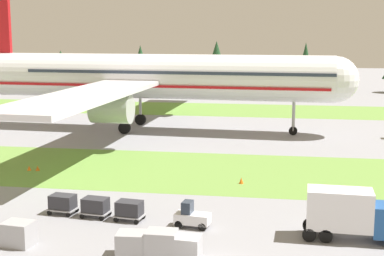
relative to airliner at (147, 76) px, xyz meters
name	(u,v)px	position (x,y,z in m)	size (l,w,h in m)	color
grass_strip_near	(239,172)	(15.35, -23.65, -7.99)	(320.00, 17.57, 0.01)	olive
grass_strip_far	(258,110)	(15.35, 23.48, -7.99)	(320.00, 17.57, 0.01)	olive
airliner	(147,76)	(0.00, 0.00, 0.00)	(60.33, 74.30, 22.31)	silver
baggage_tug	(192,217)	(13.07, -40.67, -7.18)	(2.75, 1.64, 1.97)	silver
cargo_dolly_lead	(129,209)	(8.10, -39.98, -7.08)	(2.38, 1.79, 1.55)	#A3A3A8
cargo_dolly_second	(95,206)	(5.22, -39.58, -7.08)	(2.38, 1.79, 1.55)	#A3A3A8
cargo_dolly_third	(63,203)	(2.35, -39.19, -7.08)	(2.38, 1.79, 1.55)	#A3A3A8
catering_truck	(353,213)	(24.64, -41.42, -6.04)	(7.06, 2.63, 3.58)	#1E4C8E
uld_container_0	(18,234)	(1.95, -46.14, -7.16)	(2.00, 1.60, 1.68)	#A3A3A8
uld_container_1	(132,244)	(10.10, -46.60, -7.21)	(2.00, 1.60, 1.57)	#A3A3A8
uld_container_2	(162,244)	(12.05, -46.59, -7.10)	(2.00, 1.60, 1.79)	#A3A3A8
uld_container_3	(185,248)	(13.60, -46.63, -7.23)	(2.00, 1.60, 1.53)	#A3A3A8
taxiway_marker_0	(241,181)	(15.90, -27.90, -7.70)	(0.44, 0.44, 0.59)	orange
taxiway_marker_2	(38,168)	(-5.69, -26.14, -7.73)	(0.44, 0.44, 0.53)	orange
taxiway_marker_3	(29,168)	(-6.61, -26.20, -7.75)	(0.44, 0.44, 0.49)	orange
distant_tree_line	(272,63)	(17.26, 56.97, -1.02)	(147.80, 9.88, 12.21)	#4C3823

